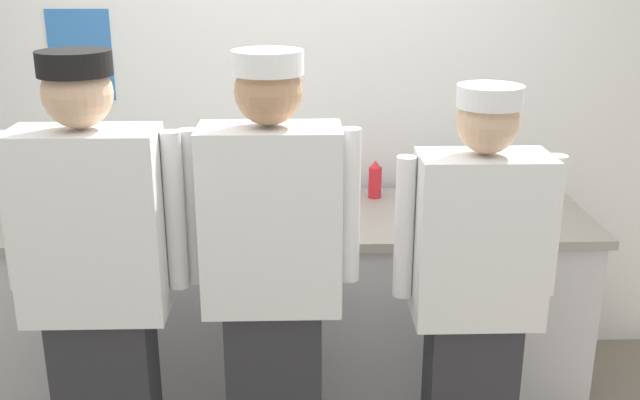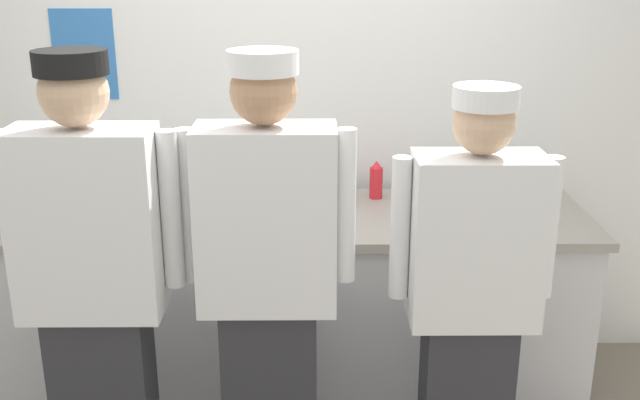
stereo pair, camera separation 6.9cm
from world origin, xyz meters
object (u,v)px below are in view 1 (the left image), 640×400
(sheet_tray, at_px, (197,212))
(ramekin_green_sauce, at_px, (324,195))
(chef_center, at_px, (272,279))
(mixing_bowl_steel, at_px, (467,196))
(ramekin_red_sauce, at_px, (432,222))
(chef_far_right, at_px, (476,295))
(squeeze_bottle_primary, at_px, (375,180))
(ramekin_orange_sauce, at_px, (540,219))
(ramekin_yellow_sauce, at_px, (290,219))
(chef_near_left, at_px, (97,286))
(squeeze_bottle_spare, at_px, (344,185))
(squeeze_bottle_secondary, at_px, (80,206))
(deli_cup, at_px, (105,197))
(plate_stack_front, at_px, (60,198))

(sheet_tray, xyz_separation_m, ramekin_green_sauce, (0.58, 0.20, 0.01))
(chef_center, relative_size, mixing_bowl_steel, 4.89)
(chef_center, xyz_separation_m, ramekin_red_sauce, (0.67, 0.55, 0.01))
(chef_far_right, bearing_deg, ramekin_red_sauce, 96.25)
(mixing_bowl_steel, distance_m, squeeze_bottle_primary, 0.44)
(chef_center, distance_m, ramekin_orange_sauce, 1.27)
(chef_far_right, bearing_deg, ramekin_yellow_sauce, 137.28)
(chef_near_left, bearing_deg, squeeze_bottle_spare, 44.96)
(squeeze_bottle_spare, height_order, ramekin_yellow_sauce, squeeze_bottle_spare)
(squeeze_bottle_secondary, relative_size, deli_cup, 2.07)
(chef_far_right, relative_size, plate_stack_front, 7.67)
(plate_stack_front, relative_size, ramekin_yellow_sauce, 2.34)
(ramekin_orange_sauce, bearing_deg, mixing_bowl_steel, 144.68)
(ramekin_red_sauce, bearing_deg, chef_near_left, -154.48)
(chef_center, xyz_separation_m, mixing_bowl_steel, (0.86, 0.77, 0.05))
(ramekin_yellow_sauce, distance_m, deli_cup, 0.89)
(squeeze_bottle_secondary, xyz_separation_m, ramekin_red_sauce, (1.50, -0.03, -0.07))
(squeeze_bottle_primary, xyz_separation_m, ramekin_red_sauce, (0.21, -0.41, -0.06))
(chef_near_left, xyz_separation_m, squeeze_bottle_spare, (0.91, 0.91, 0.08))
(chef_far_right, distance_m, ramekin_green_sauce, 1.08)
(chef_far_right, bearing_deg, squeeze_bottle_secondary, 158.96)
(plate_stack_front, distance_m, squeeze_bottle_secondary, 0.33)
(mixing_bowl_steel, relative_size, squeeze_bottle_secondary, 1.79)
(plate_stack_front, relative_size, deli_cup, 2.20)
(chef_near_left, bearing_deg, deli_cup, 101.88)
(ramekin_yellow_sauce, bearing_deg, plate_stack_front, 166.24)
(chef_center, bearing_deg, plate_stack_front, 139.20)
(chef_far_right, xyz_separation_m, squeeze_bottle_primary, (-0.27, 0.98, 0.14))
(chef_center, height_order, ramekin_orange_sauce, chef_center)
(sheet_tray, height_order, ramekin_green_sauce, ramekin_green_sauce)
(plate_stack_front, bearing_deg, ramekin_green_sauce, 3.41)
(chef_center, relative_size, squeeze_bottle_secondary, 8.76)
(chef_center, height_order, deli_cup, chef_center)
(ramekin_red_sauce, distance_m, deli_cup, 1.49)
(mixing_bowl_steel, bearing_deg, ramekin_yellow_sauce, -168.49)
(chef_near_left, relative_size, ramekin_orange_sauce, 17.77)
(plate_stack_front, distance_m, squeeze_bottle_spare, 1.31)
(plate_stack_front, height_order, mixing_bowl_steel, mixing_bowl_steel)
(sheet_tray, distance_m, ramekin_green_sauce, 0.61)
(plate_stack_front, height_order, squeeze_bottle_primary, squeeze_bottle_primary)
(squeeze_bottle_primary, height_order, ramekin_green_sauce, squeeze_bottle_primary)
(mixing_bowl_steel, height_order, ramekin_red_sauce, mixing_bowl_steel)
(sheet_tray, bearing_deg, squeeze_bottle_primary, 15.41)
(squeeze_bottle_secondary, distance_m, deli_cup, 0.27)
(sheet_tray, bearing_deg, squeeze_bottle_secondary, -162.21)
(ramekin_green_sauce, bearing_deg, deli_cup, -175.14)
(chef_near_left, height_order, mixing_bowl_steel, chef_near_left)
(squeeze_bottle_spare, height_order, deli_cup, squeeze_bottle_spare)
(chef_far_right, xyz_separation_m, squeeze_bottle_spare, (-0.42, 0.87, 0.15))
(mixing_bowl_steel, bearing_deg, squeeze_bottle_primary, 154.11)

